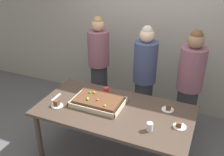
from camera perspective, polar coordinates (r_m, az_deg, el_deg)
interior_back_panel at (r=4.31m, az=9.05°, el=12.22°), size 8.00×0.12×3.00m
party_table at (r=3.25m, az=0.48°, el=-8.22°), size 1.93×1.00×0.78m
sheet_cake at (r=3.29m, az=-3.09°, el=-5.20°), size 0.65×0.43×0.11m
plated_slice_near_left at (r=3.25m, az=12.39°, el=-6.63°), size 0.15×0.15×0.08m
plated_slice_near_right at (r=3.33m, az=-12.17°, el=-5.71°), size 0.15×0.15×0.08m
plated_slice_far_left at (r=3.00m, az=14.76°, el=-10.25°), size 0.15×0.15×0.07m
drink_cup_nearest at (r=2.87m, az=8.40°, el=-10.70°), size 0.07×0.07×0.10m
drink_cup_middle at (r=3.50m, az=-1.33°, el=-2.84°), size 0.07×0.07×0.10m
cake_server_utensil at (r=3.52m, az=-12.35°, el=-4.17°), size 0.03×0.20×0.01m
person_serving_front at (r=3.75m, az=16.81°, el=-1.55°), size 0.36×0.36×1.66m
person_green_shirt_behind at (r=3.83m, az=7.22°, el=0.03°), size 0.34×0.34×1.64m
person_striped_tie_right at (r=4.13m, az=-2.93°, el=2.57°), size 0.34×0.34×1.68m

